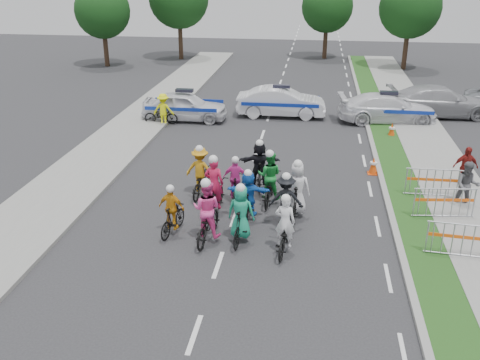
# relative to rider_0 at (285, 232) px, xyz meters

# --- Properties ---
(ground) EXTENTS (90.00, 90.00, 0.00)m
(ground) POSITION_rel_rider_0_xyz_m (-1.76, -1.03, -0.61)
(ground) COLOR #28282B
(ground) RESTS_ON ground
(curb_right) EXTENTS (0.20, 60.00, 0.12)m
(curb_right) POSITION_rel_rider_0_xyz_m (3.34, 3.97, -0.55)
(curb_right) COLOR gray
(curb_right) RESTS_ON ground
(grass_strip) EXTENTS (1.20, 60.00, 0.11)m
(grass_strip) POSITION_rel_rider_0_xyz_m (4.04, 3.97, -0.56)
(grass_strip) COLOR #274917
(grass_strip) RESTS_ON ground
(sidewalk_right) EXTENTS (2.40, 60.00, 0.13)m
(sidewalk_right) POSITION_rel_rider_0_xyz_m (5.84, 3.97, -0.55)
(sidewalk_right) COLOR gray
(sidewalk_right) RESTS_ON ground
(sidewalk_left) EXTENTS (3.00, 60.00, 0.13)m
(sidewalk_left) POSITION_rel_rider_0_xyz_m (-8.26, 3.97, -0.55)
(sidewalk_left) COLOR gray
(sidewalk_left) RESTS_ON ground
(rider_0) EXTENTS (0.83, 1.87, 1.84)m
(rider_0) POSITION_rel_rider_0_xyz_m (0.00, 0.00, 0.00)
(rider_0) COLOR black
(rider_0) RESTS_ON ground
(rider_1) EXTENTS (0.84, 1.85, 1.90)m
(rider_1) POSITION_rel_rider_0_xyz_m (-1.33, 0.42, 0.13)
(rider_1) COLOR black
(rider_1) RESTS_ON ground
(rider_2) EXTENTS (0.91, 2.06, 2.03)m
(rider_2) POSITION_rel_rider_0_xyz_m (-2.33, 0.35, 0.14)
(rider_2) COLOR black
(rider_2) RESTS_ON ground
(rider_3) EXTENTS (0.89, 1.65, 1.67)m
(rider_3) POSITION_rel_rider_0_xyz_m (-3.47, 0.59, 0.04)
(rider_3) COLOR black
(rider_3) RESTS_ON ground
(rider_4) EXTENTS (1.09, 1.90, 1.89)m
(rider_4) POSITION_rel_rider_0_xyz_m (-0.08, 1.51, 0.12)
(rider_4) COLOR black
(rider_4) RESTS_ON ground
(rider_5) EXTENTS (1.40, 1.68, 1.76)m
(rider_5) POSITION_rel_rider_0_xyz_m (-1.31, 1.91, 0.14)
(rider_5) COLOR black
(rider_5) RESTS_ON ground
(rider_6) EXTENTS (0.83, 2.05, 2.05)m
(rider_6) POSITION_rel_rider_0_xyz_m (-2.48, 2.27, 0.06)
(rider_6) COLOR black
(rider_6) RESTS_ON ground
(rider_7) EXTENTS (0.87, 1.94, 2.01)m
(rider_7) POSITION_rel_rider_0_xyz_m (0.23, 2.35, 0.16)
(rider_7) COLOR black
(rider_7) RESTS_ON ground
(rider_8) EXTENTS (0.85, 1.95, 1.96)m
(rider_8) POSITION_rel_rider_0_xyz_m (-0.75, 3.31, 0.11)
(rider_8) COLOR black
(rider_8) RESTS_ON ground
(rider_9) EXTENTS (0.88, 1.65, 1.71)m
(rider_9) POSITION_rel_rider_0_xyz_m (-1.90, 3.18, 0.05)
(rider_9) COLOR black
(rider_9) RESTS_ON ground
(rider_10) EXTENTS (1.11, 1.92, 1.91)m
(rider_10) POSITION_rel_rider_0_xyz_m (-3.22, 3.57, 0.13)
(rider_10) COLOR black
(rider_10) RESTS_ON ground
(rider_11) EXTENTS (1.56, 1.86, 1.90)m
(rider_11) POSITION_rel_rider_0_xyz_m (-1.22, 4.50, 0.19)
(rider_11) COLOR black
(rider_11) RESTS_ON ground
(police_car_0) EXTENTS (4.44, 1.90, 1.49)m
(police_car_0) POSITION_rel_rider_0_xyz_m (-6.05, 12.93, 0.14)
(police_car_0) COLOR silver
(police_car_0) RESTS_ON ground
(police_car_1) EXTENTS (4.76, 1.79, 1.55)m
(police_car_1) POSITION_rel_rider_0_xyz_m (-1.14, 14.37, 0.16)
(police_car_1) COLOR silver
(police_car_1) RESTS_ON ground
(police_car_2) EXTENTS (5.23, 2.63, 1.46)m
(police_car_2) POSITION_rel_rider_0_xyz_m (4.37, 14.06, 0.12)
(police_car_2) COLOR silver
(police_car_2) RESTS_ON ground
(civilian_sedan) EXTENTS (5.68, 2.67, 1.60)m
(civilian_sedan) POSITION_rel_rider_0_xyz_m (7.27, 15.61, 0.19)
(civilian_sedan) COLOR #A3A3A8
(civilian_sedan) RESTS_ON ground
(spectator_1) EXTENTS (0.89, 0.74, 1.66)m
(spectator_1) POSITION_rel_rider_0_xyz_m (5.86, 3.79, 0.22)
(spectator_1) COLOR #55565A
(spectator_1) RESTS_ON ground
(spectator_2) EXTENTS (0.97, 0.51, 1.58)m
(spectator_2) POSITION_rel_rider_0_xyz_m (6.25, 5.66, 0.18)
(spectator_2) COLOR maroon
(spectator_2) RESTS_ON ground
(marshal_hiviz) EXTENTS (1.06, 0.61, 1.63)m
(marshal_hiviz) POSITION_rel_rider_0_xyz_m (-6.90, 11.86, 0.20)
(marshal_hiviz) COLOR #F1F70D
(marshal_hiviz) RESTS_ON ground
(barrier_0) EXTENTS (2.04, 0.67, 1.12)m
(barrier_0) POSITION_rel_rider_0_xyz_m (4.94, 0.22, -0.05)
(barrier_0) COLOR #A5A8AD
(barrier_0) RESTS_ON ground
(barrier_1) EXTENTS (2.04, 0.72, 1.12)m
(barrier_1) POSITION_rel_rider_0_xyz_m (4.94, 2.73, -0.05)
(barrier_1) COLOR #A5A8AD
(barrier_1) RESTS_ON ground
(barrier_2) EXTENTS (2.00, 0.52, 1.12)m
(barrier_2) POSITION_rel_rider_0_xyz_m (4.94, 4.43, -0.05)
(barrier_2) COLOR #A5A8AD
(barrier_2) RESTS_ON ground
(cone_0) EXTENTS (0.40, 0.40, 0.70)m
(cone_0) POSITION_rel_rider_0_xyz_m (3.07, 6.54, -0.27)
(cone_0) COLOR #F24C0C
(cone_0) RESTS_ON ground
(cone_1) EXTENTS (0.40, 0.40, 0.70)m
(cone_1) POSITION_rel_rider_0_xyz_m (4.33, 11.45, -0.27)
(cone_1) COLOR #F24C0C
(cone_1) RESTS_ON ground
(parked_bike) EXTENTS (1.75, 0.71, 0.90)m
(parked_bike) POSITION_rel_rider_0_xyz_m (-7.11, 12.04, -0.16)
(parked_bike) COLOR black
(parked_bike) RESTS_ON ground
(tree_0) EXTENTS (4.20, 4.20, 6.30)m
(tree_0) POSITION_rel_rider_0_xyz_m (-15.76, 26.97, 3.58)
(tree_0) COLOR #382619
(tree_0) RESTS_ON ground
(tree_1) EXTENTS (4.55, 4.55, 6.82)m
(tree_1) POSITION_rel_rider_0_xyz_m (7.24, 28.97, 3.93)
(tree_1) COLOR #382619
(tree_1) RESTS_ON ground
(tree_4) EXTENTS (4.20, 4.20, 6.30)m
(tree_4) POSITION_rel_rider_0_xyz_m (1.24, 32.97, 3.58)
(tree_4) COLOR #382619
(tree_4) RESTS_ON ground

